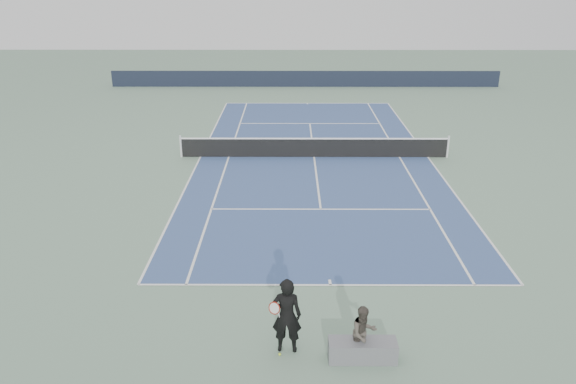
{
  "coord_description": "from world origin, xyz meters",
  "views": [
    {
      "loc": [
        -1.15,
        -25.78,
        8.32
      ],
      "look_at": [
        -1.23,
        -7.4,
        1.1
      ],
      "focal_mm": 35.0,
      "sensor_mm": 36.0,
      "label": 1
    }
  ],
  "objects_px": {
    "spectator_bench": "(363,341)",
    "tennis_player": "(287,315)",
    "tennis_ball": "(280,354)",
    "tennis_net": "(314,147)"
  },
  "relations": [
    {
      "from": "tennis_player",
      "to": "tennis_ball",
      "type": "height_order",
      "value": "tennis_player"
    },
    {
      "from": "tennis_player",
      "to": "spectator_bench",
      "type": "distance_m",
      "value": 1.83
    },
    {
      "from": "spectator_bench",
      "to": "tennis_ball",
      "type": "bearing_deg",
      "value": 175.99
    },
    {
      "from": "tennis_net",
      "to": "tennis_ball",
      "type": "bearing_deg",
      "value": -95.28
    },
    {
      "from": "tennis_ball",
      "to": "spectator_bench",
      "type": "xyz_separation_m",
      "value": [
        1.9,
        -0.13,
        0.47
      ]
    },
    {
      "from": "spectator_bench",
      "to": "tennis_player",
      "type": "bearing_deg",
      "value": 168.76
    },
    {
      "from": "tennis_player",
      "to": "spectator_bench",
      "type": "height_order",
      "value": "tennis_player"
    },
    {
      "from": "tennis_net",
      "to": "spectator_bench",
      "type": "bearing_deg",
      "value": -88.05
    },
    {
      "from": "tennis_net",
      "to": "tennis_player",
      "type": "height_order",
      "value": "tennis_player"
    },
    {
      "from": "tennis_net",
      "to": "spectator_bench",
      "type": "xyz_separation_m",
      "value": [
        0.51,
        -15.15,
        -0.0
      ]
    }
  ]
}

